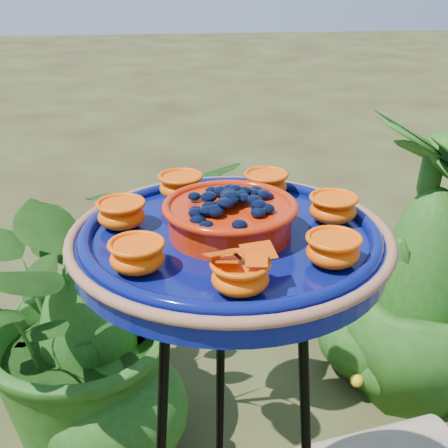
{
  "coord_description": "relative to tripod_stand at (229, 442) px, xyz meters",
  "views": [
    {
      "loc": [
        -0.22,
        -0.98,
        1.41
      ],
      "look_at": [
        -0.13,
        -0.13,
        1.02
      ],
      "focal_mm": 50.0,
      "sensor_mm": 36.0,
      "label": 1
    }
  ],
  "objects": [
    {
      "name": "shrub_back_right",
      "position": [
        0.72,
        0.81,
        -0.1
      ],
      "size": [
        0.6,
        0.6,
        0.96
      ],
      "primitive_type": "imported",
      "rotation": [
        0.0,
        0.0,
        1.7
      ],
      "color": "#234712",
      "rests_on": "ground"
    },
    {
      "name": "shrub_back_left",
      "position": [
        -0.34,
        0.71,
        -0.12
      ],
      "size": [
        1.07,
        1.03,
        0.91
      ],
      "primitive_type": "imported",
      "rotation": [
        0.0,
        0.0,
        0.51
      ],
      "color": "#234712",
      "rests_on": "ground"
    },
    {
      "name": "feeder_dish",
      "position": [
        -0.0,
        -0.0,
        0.42
      ],
      "size": [
        0.51,
        0.51,
        0.11
      ],
      "rotation": [
        0.0,
        0.0,
        0.02
      ],
      "color": "#070F5B",
      "rests_on": "tripod_stand"
    },
    {
      "name": "tripod_stand",
      "position": [
        0.0,
        0.0,
        0.0
      ],
      "size": [
        0.36,
        0.38,
        0.95
      ],
      "rotation": [
        0.0,
        0.0,
        0.02
      ],
      "color": "black",
      "rests_on": "ground"
    }
  ]
}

